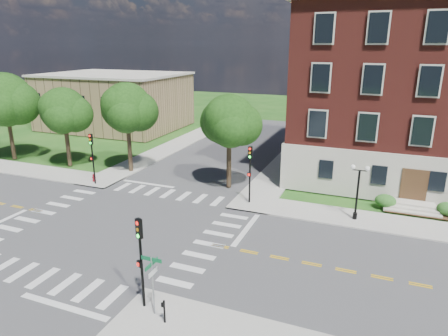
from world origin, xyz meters
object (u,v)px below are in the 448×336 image
at_px(traffic_signal_se, 140,252).
at_px(street_sign_pole, 152,274).
at_px(fire_hydrant, 94,178).
at_px(traffic_signal_ne, 250,167).
at_px(twin_lamp_west, 358,189).
at_px(traffic_signal_nw, 92,152).
at_px(push_button_post, 164,310).

height_order(traffic_signal_se, street_sign_pole, traffic_signal_se).
bearing_deg(street_sign_pole, fire_hydrant, 136.51).
bearing_deg(traffic_signal_ne, twin_lamp_west, -1.30).
distance_m(traffic_signal_nw, twin_lamp_west, 23.52).
bearing_deg(traffic_signal_nw, traffic_signal_se, -44.39).
xyz_separation_m(traffic_signal_ne, push_button_post, (0.99, -15.81, -2.39)).
height_order(street_sign_pole, push_button_post, street_sign_pole).
relative_size(twin_lamp_west, fire_hydrant, 5.64).
distance_m(traffic_signal_se, traffic_signal_ne, 15.11).
distance_m(traffic_signal_ne, push_button_post, 16.02).
bearing_deg(traffic_signal_se, fire_hydrant, 135.61).
relative_size(traffic_signal_ne, fire_hydrant, 6.40).
relative_size(traffic_signal_ne, twin_lamp_west, 1.13).
bearing_deg(fire_hydrant, traffic_signal_se, -44.39).
height_order(traffic_signal_se, fire_hydrant, traffic_signal_se).
relative_size(twin_lamp_west, street_sign_pole, 1.36).
bearing_deg(fire_hydrant, twin_lamp_west, 0.68).
bearing_deg(push_button_post, traffic_signal_se, 155.83).
relative_size(traffic_signal_nw, fire_hydrant, 6.40).
distance_m(traffic_signal_ne, traffic_signal_nw, 15.07).
xyz_separation_m(twin_lamp_west, push_button_post, (-7.47, -15.62, -1.73)).
xyz_separation_m(traffic_signal_se, twin_lamp_west, (9.07, 14.90, -0.66)).
bearing_deg(street_sign_pole, traffic_signal_ne, 90.71).
bearing_deg(push_button_post, traffic_signal_nw, 137.20).
distance_m(twin_lamp_west, push_button_post, 17.40).
relative_size(street_sign_pole, fire_hydrant, 4.13).
bearing_deg(traffic_signal_ne, traffic_signal_se, -92.32).
bearing_deg(twin_lamp_west, push_button_post, -115.57).
xyz_separation_m(traffic_signal_nw, fire_hydrant, (-0.50, 0.49, -2.72)).
bearing_deg(fire_hydrant, street_sign_pole, -43.49).
bearing_deg(traffic_signal_nw, push_button_post, -42.80).
height_order(traffic_signal_nw, street_sign_pole, traffic_signal_nw).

